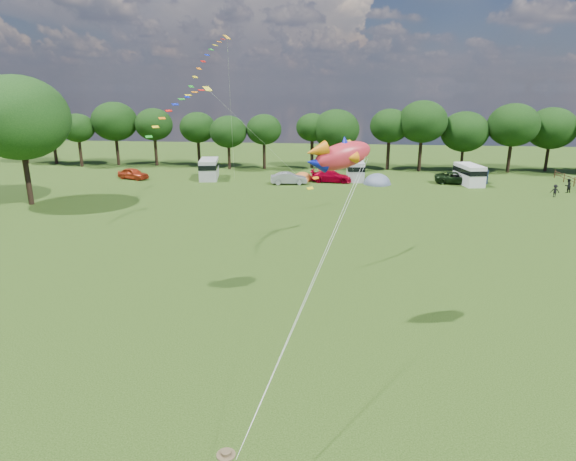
# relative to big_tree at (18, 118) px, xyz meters

# --- Properties ---
(ground_plane) EXTENTS (180.00, 180.00, 0.00)m
(ground_plane) POSITION_rel_big_tree_xyz_m (30.00, -28.00, -9.02)
(ground_plane) COLOR black
(ground_plane) RESTS_ON ground
(tree_line) EXTENTS (102.98, 10.98, 10.27)m
(tree_line) POSITION_rel_big_tree_xyz_m (35.30, 26.99, -2.67)
(tree_line) COLOR black
(tree_line) RESTS_ON ground
(big_tree) EXTENTS (10.00, 10.00, 13.28)m
(big_tree) POSITION_rel_big_tree_xyz_m (0.00, 0.00, 0.00)
(big_tree) COLOR black
(big_tree) RESTS_ON ground
(car_a) EXTENTS (4.88, 3.20, 1.51)m
(car_a) POSITION_rel_big_tree_xyz_m (4.58, 15.44, -8.26)
(car_a) COLOR #B33416
(car_a) RESTS_ON ground
(car_b) EXTENTS (4.55, 2.31, 1.53)m
(car_b) POSITION_rel_big_tree_xyz_m (26.06, 14.33, -8.25)
(car_b) COLOR gray
(car_b) RESTS_ON ground
(car_c) EXTENTS (5.37, 2.61, 1.56)m
(car_c) POSITION_rel_big_tree_xyz_m (31.47, 16.37, -8.24)
(car_c) COLOR #9F0019
(car_c) RESTS_ON ground
(car_d) EXTENTS (5.53, 2.77, 1.47)m
(car_d) POSITION_rel_big_tree_xyz_m (47.56, 17.28, -8.28)
(car_d) COLOR black
(car_d) RESTS_ON ground
(campervan_b) EXTENTS (3.32, 5.81, 2.68)m
(campervan_b) POSITION_rel_big_tree_xyz_m (14.80, 16.92, -7.58)
(campervan_b) COLOR #B4B4B6
(campervan_b) RESTS_ON ground
(campervan_c) EXTENTS (2.43, 5.27, 2.54)m
(campervan_c) POSITION_rel_big_tree_xyz_m (34.61, 18.54, -7.65)
(campervan_c) COLOR #B4B5B7
(campervan_c) RESTS_ON ground
(campervan_d) EXTENTS (3.18, 5.55, 2.56)m
(campervan_d) POSITION_rel_big_tree_xyz_m (49.08, 16.91, -7.64)
(campervan_d) COLOR white
(campervan_d) RESTS_ON ground
(tent_orange) EXTENTS (2.86, 3.13, 2.24)m
(tent_orange) POSITION_rel_big_tree_xyz_m (27.61, 17.18, -9.00)
(tent_orange) COLOR #C16425
(tent_orange) RESTS_ON ground
(tent_greyblue) EXTENTS (3.60, 3.94, 2.68)m
(tent_greyblue) POSITION_rel_big_tree_xyz_m (37.43, 15.79, -9.00)
(tent_greyblue) COLOR slate
(tent_greyblue) RESTS_ON ground
(awning_navy) EXTENTS (3.47, 3.14, 1.79)m
(awning_navy) POSITION_rel_big_tree_xyz_m (49.90, 18.05, -8.12)
(awning_navy) COLOR #121D33
(awning_navy) RESTS_ON ground
(fish_kite) EXTENTS (3.62, 2.49, 1.93)m
(fish_kite) POSITION_rel_big_tree_xyz_m (32.81, -23.17, -0.22)
(fish_kite) COLOR red
(fish_kite) RESTS_ON ground
(streamer_kite_a) EXTENTS (3.29, 5.68, 5.80)m
(streamer_kite_a) POSITION_rel_big_tree_xyz_m (20.27, 0.23, 5.81)
(streamer_kite_a) COLOR #FFAD16
(streamer_kite_a) RESTS_ON ground
(streamer_kite_b) EXTENTS (4.29, 4.74, 3.81)m
(streamer_kite_b) POSITION_rel_big_tree_xyz_m (20.25, -8.27, 1.78)
(streamer_kite_b) COLOR yellow
(streamer_kite_b) RESTS_ON ground
(streamer_kite_c) EXTENTS (3.11, 4.93, 2.78)m
(streamer_kite_c) POSITION_rel_big_tree_xyz_m (32.44, -13.06, -1.60)
(streamer_kite_c) COLOR yellow
(streamer_kite_c) RESTS_ON ground
(walker_a) EXTENTS (0.94, 0.79, 1.65)m
(walker_a) POSITION_rel_big_tree_xyz_m (59.55, 13.04, -8.19)
(walker_a) COLOR black
(walker_a) RESTS_ON ground
(walker_b) EXTENTS (1.00, 0.59, 1.46)m
(walker_b) POSITION_rel_big_tree_xyz_m (57.02, 10.25, -8.29)
(walker_b) COLOR black
(walker_b) RESTS_ON ground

